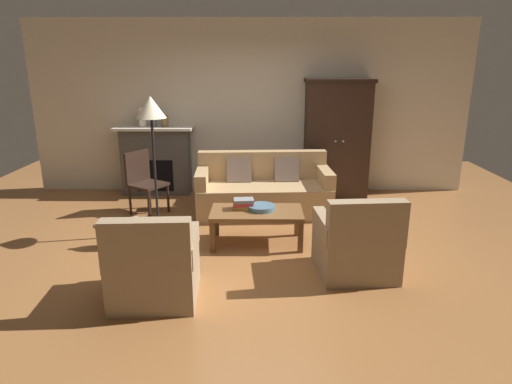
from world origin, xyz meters
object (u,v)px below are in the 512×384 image
couch (263,191)px  mantel_vase_bronze (165,121)px  book_stack (244,204)px  side_chair_wooden (143,178)px  floor_lamp (151,116)px  fruit_bowl (261,207)px  armchair_near_right (357,246)px  mantel_vase_cream (142,117)px  mantel_vase_slate (154,121)px  armchair_near_left (154,268)px  coffee_table (257,215)px  fireplace (156,160)px  armoire (336,138)px  dog (118,228)px

couch → mantel_vase_bronze: (-1.59, 0.97, 0.89)m
book_stack → side_chair_wooden: side_chair_wooden is taller
side_chair_wooden → floor_lamp: (0.39, -0.88, 1.00)m
fruit_bowl → armchair_near_right: size_ratio=0.38×
mantel_vase_cream → mantel_vase_slate: 0.19m
mantel_vase_bronze → armchair_near_right: (2.54, -2.94, -0.90)m
armchair_near_left → mantel_vase_slate: bearing=102.2°
mantel_vase_cream → mantel_vase_bronze: bearing=0.0°
coffee_table → mantel_vase_bronze: mantel_vase_bronze is taller
fireplace → couch: (1.77, -0.99, -0.25)m
armoire → dog: 3.72m
side_chair_wooden → armoire: bearing=17.6°
armoire → coffee_table: (-1.27, -2.08, -0.58)m
armchair_near_left → floor_lamp: 2.03m
fruit_bowl → mantel_vase_cream: (-1.92, 2.10, 0.82)m
mantel_vase_slate → armchair_near_left: bearing=-77.8°
mantel_vase_cream → coffee_table: bearing=-49.0°
fruit_bowl → side_chair_wooden: side_chair_wooden is taller
mantel_vase_bronze → armchair_near_right: bearing=-49.2°
armoire → coffee_table: size_ratio=1.71×
mantel_vase_cream → mantel_vase_slate: mantel_vase_cream is taller
mantel_vase_slate → floor_lamp: 1.94m
armoire → coffee_table: bearing=-121.4°
armoire → floor_lamp: 3.16m
armoire → dog: (-2.91, -2.21, -0.70)m
mantel_vase_cream → armchair_near_left: mantel_vase_cream is taller
armchair_near_left → fireplace: bearing=102.1°
fireplace → coffee_table: (1.68, -2.16, -0.20)m
couch → mantel_vase_slate: mantel_vase_slate is taller
side_chair_wooden → mantel_vase_bronze: bearing=81.6°
mantel_vase_bronze → floor_lamp: size_ratio=0.11×
fireplace → mantel_vase_slate: size_ratio=6.73×
coffee_table → fireplace: bearing=127.9°
mantel_vase_cream → dog: (0.22, -2.27, -1.03)m
fireplace → armchair_near_right: size_ratio=1.43×
mantel_vase_slate → side_chair_wooden: 1.21m
fruit_bowl → book_stack: (-0.21, 0.03, 0.04)m
book_stack → mantel_vase_bronze: 2.58m
armchair_near_right → mantel_vase_cream: bearing=134.6°
fireplace → side_chair_wooden: (0.03, -1.00, -0.06)m
armoire → armchair_near_right: bearing=-94.6°
couch → dog: 2.17m
book_stack → dog: (-1.48, -0.20, -0.24)m
armchair_near_left → couch: bearing=67.8°
armoire → book_stack: (-1.43, -2.01, -0.46)m
side_chair_wooden → floor_lamp: bearing=-66.2°
mantel_vase_cream → book_stack: bearing=-50.6°
book_stack → mantel_vase_bronze: size_ratio=1.46×
couch → armchair_near_right: bearing=-64.3°
fireplace → fruit_bowl: (1.74, -2.12, -0.12)m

